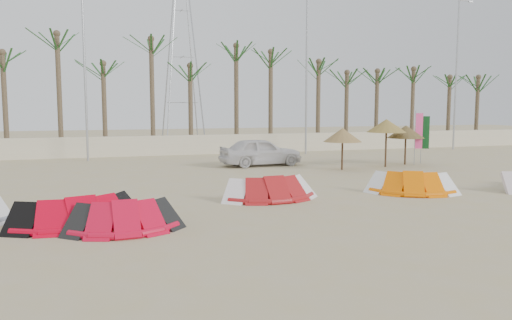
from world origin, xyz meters
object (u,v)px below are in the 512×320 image
object	(u,v)px
kite_red_right	(268,187)
kite_orange	(407,181)
kite_red_mid	(124,214)
car	(261,152)
kite_red_left	(79,209)
parasol_right	(406,132)
parasol_mid	(386,126)
parasol_left	(343,135)

from	to	relation	value
kite_red_right	kite_orange	size ratio (longest dim) A/B	0.93
kite_red_mid	car	world-z (taller)	car
kite_red_left	kite_red_right	bearing A→B (deg)	17.87
kite_orange	kite_red_mid	bearing A→B (deg)	-165.84
parasol_right	parasol_mid	bearing A→B (deg)	-159.53
kite_red_mid	parasol_left	xyz separation A→B (m)	(11.24, 9.39, 1.36)
kite_red_left	car	size ratio (longest dim) A/B	0.86
parasol_left	parasol_mid	world-z (taller)	parasol_mid
parasol_mid	parasol_right	bearing A→B (deg)	20.47
parasol_left	parasol_mid	size ratio (longest dim) A/B	0.84
kite_red_mid	car	distance (m)	14.65
car	parasol_right	bearing A→B (deg)	-108.07
kite_red_left	parasol_left	xyz separation A→B (m)	(12.40, 8.35, 1.36)
kite_red_left	parasol_right	distance (m)	19.29
kite_red_mid	parasol_mid	size ratio (longest dim) A/B	1.19
kite_red_left	parasol_mid	bearing A→B (deg)	29.95
kite_red_mid	car	size ratio (longest dim) A/B	0.68
kite_orange	kite_red_left	bearing A→B (deg)	-172.22
kite_red_left	kite_red_mid	xyz separation A→B (m)	(1.16, -1.05, -0.00)
parasol_left	car	world-z (taller)	parasol_left
parasol_left	car	size ratio (longest dim) A/B	0.48
kite_red_left	kite_red_mid	distance (m)	1.56
kite_red_mid	kite_orange	size ratio (longest dim) A/B	0.82
parasol_right	car	xyz separation A→B (m)	(-7.80, 1.96, -1.06)
kite_red_left	kite_red_right	world-z (taller)	same
kite_red_right	car	xyz separation A→B (m)	(2.78, 9.31, 0.34)
parasol_mid	kite_orange	bearing A→B (deg)	-116.59
parasol_left	kite_red_right	bearing A→B (deg)	-134.23
kite_red_right	parasol_right	distance (m)	12.96
kite_red_left	kite_orange	size ratio (longest dim) A/B	1.05
kite_red_mid	parasol_right	size ratio (longest dim) A/B	1.39
kite_orange	parasol_mid	size ratio (longest dim) A/B	1.44
parasol_left	parasol_right	distance (m)	4.52
kite_red_mid	kite_red_right	world-z (taller)	same
parasol_mid	kite_red_right	bearing A→B (deg)	-143.03
parasol_mid	parasol_right	size ratio (longest dim) A/B	1.17
parasol_mid	car	bearing A→B (deg)	157.41
kite_red_right	parasol_left	world-z (taller)	parasol_left
parasol_right	kite_red_left	bearing A→B (deg)	-150.90
kite_red_left	kite_orange	xyz separation A→B (m)	(11.60, 1.59, -0.00)
kite_red_right	parasol_mid	size ratio (longest dim) A/B	1.34
kite_orange	parasol_left	xyz separation A→B (m)	(0.80, 6.76, 1.36)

